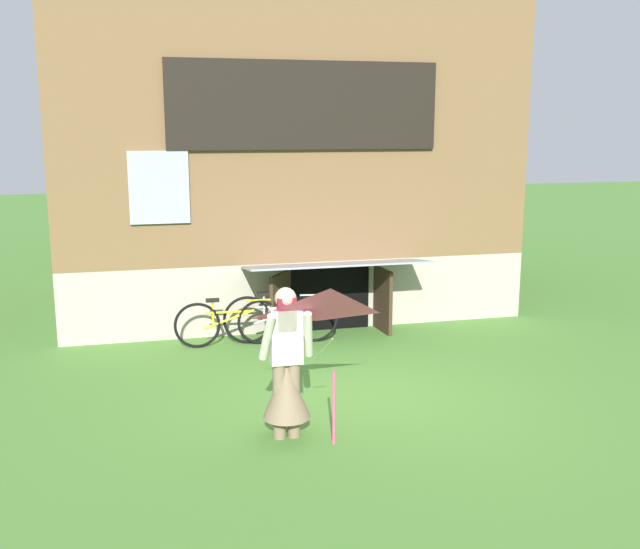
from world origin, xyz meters
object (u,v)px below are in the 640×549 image
bicycle_yellow (229,323)px  bicycle_silver (281,318)px  kite (331,334)px  person (286,375)px

bicycle_yellow → bicycle_silver: bearing=0.2°
bicycle_silver → bicycle_yellow: bearing=-173.0°
kite → bicycle_silver: 4.24m
bicycle_silver → bicycle_yellow: bicycle_silver is taller
person → kite: (0.33, -0.63, 0.61)m
person → bicycle_silver: 3.56m
person → kite: size_ratio=1.04×
kite → bicycle_yellow: 4.29m
person → bicycle_silver: bearing=91.7°
kite → bicycle_silver: (0.28, 4.12, -0.93)m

